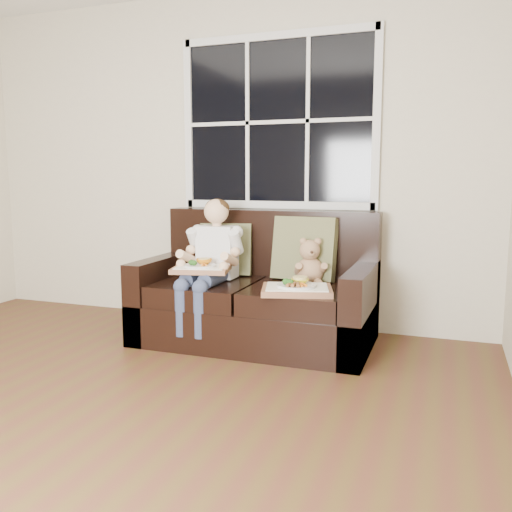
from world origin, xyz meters
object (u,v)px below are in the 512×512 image
at_px(tray_right, 297,288).
at_px(tray_left, 201,268).
at_px(child, 212,253).
at_px(loveseat, 258,299).
at_px(teddy_bear, 310,265).

bearing_deg(tray_right, tray_left, 160.77).
bearing_deg(tray_left, child, 71.48).
xyz_separation_m(loveseat, tray_left, (-0.34, -0.28, 0.26)).
xyz_separation_m(loveseat, teddy_bear, (0.39, 0.01, 0.28)).
xyz_separation_m(child, tray_left, (-0.01, -0.15, -0.09)).
bearing_deg(tray_left, loveseat, 26.12).
height_order(child, tray_left, child).
relative_size(loveseat, teddy_bear, 4.86).
relative_size(teddy_bear, tray_left, 0.77).
distance_m(loveseat, teddy_bear, 0.48).
xyz_separation_m(child, tray_right, (0.71, -0.20, -0.18)).
relative_size(child, teddy_bear, 2.67).
relative_size(teddy_bear, tray_right, 0.65).
height_order(loveseat, tray_right, loveseat).
bearing_deg(loveseat, tray_left, -140.54).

